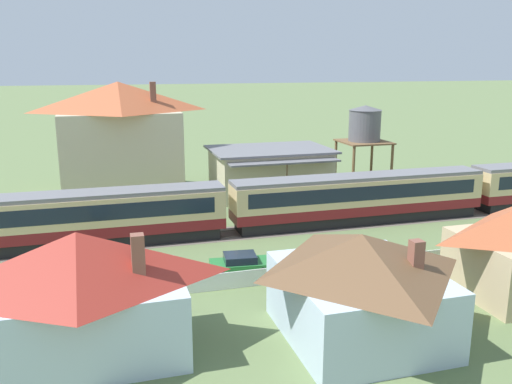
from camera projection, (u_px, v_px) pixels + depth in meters
ground_plane at (385, 220)px, 46.04m from camera, size 600.00×600.00×0.00m
passenger_train at (362, 196)px, 44.98m from camera, size 67.14×2.89×4.05m
railway_track at (443, 215)px, 47.67m from camera, size 119.53×3.60×0.04m
station_building at (270, 171)px, 54.70m from camera, size 11.94×9.55×4.68m
station_house_terracotta_roof at (121, 138)px, 53.38m from camera, size 12.28×8.30×11.27m
water_tower at (365, 126)px, 55.68m from camera, size 4.79×4.79×8.81m
cottage_red_roof at (81, 294)px, 23.93m from camera, size 9.71×5.80×5.98m
cottage_brown_roof at (360, 284)px, 25.95m from camera, size 7.56×8.28×5.24m
picket_fence_front at (304, 272)px, 33.26m from camera, size 38.65×0.06×1.05m
parked_car_yellow at (100, 276)px, 32.46m from camera, size 2.33×4.78×1.24m
parked_car_green at (241, 264)px, 34.47m from camera, size 4.19×2.27×1.23m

